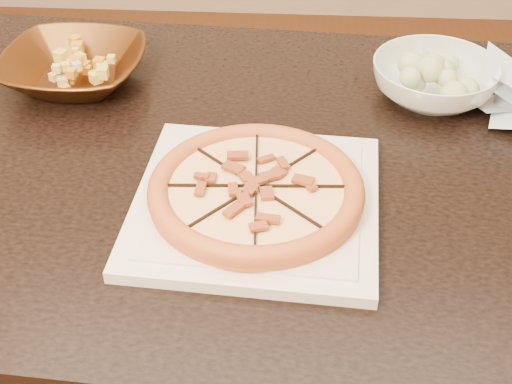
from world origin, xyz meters
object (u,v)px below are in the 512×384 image
(dining_table, at_px, (201,203))
(pizza, at_px, (256,190))
(plate, at_px, (256,203))
(salad_bowl, at_px, (434,81))
(bronze_bowl, at_px, (75,68))

(dining_table, distance_m, pizza, 0.21)
(plate, height_order, salad_bowl, salad_bowl)
(bronze_bowl, bearing_deg, plate, -43.86)
(pizza, xyz_separation_m, bronze_bowl, (-0.34, 0.33, -0.00))
(plate, bearing_deg, bronze_bowl, 136.14)
(dining_table, height_order, pizza, pizza)
(bronze_bowl, height_order, salad_bowl, salad_bowl)
(dining_table, relative_size, pizza, 4.72)
(dining_table, distance_m, bronze_bowl, 0.34)
(dining_table, distance_m, plate, 0.20)
(plate, distance_m, bronze_bowl, 0.47)
(pizza, bearing_deg, bronze_bowl, 136.13)
(dining_table, bearing_deg, pizza, -52.58)
(dining_table, relative_size, salad_bowl, 6.65)
(salad_bowl, bearing_deg, pizza, -132.05)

